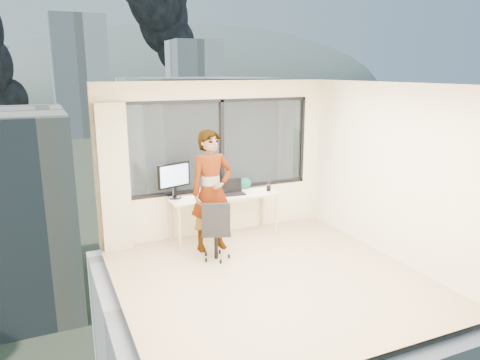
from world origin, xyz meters
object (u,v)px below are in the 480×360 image
desk (224,216)px  monitor (174,180)px  handbag (244,183)px  chair (216,229)px  game_console (206,192)px  person (212,191)px  laptop (234,188)px

desk → monitor: monitor is taller
monitor → handbag: size_ratio=2.24×
chair → desk: bearing=79.5°
desk → game_console: 0.52m
desk → monitor: (-0.80, 0.15, 0.67)m
chair → person: (0.09, 0.40, 0.48)m
desk → person: size_ratio=0.95×
chair → laptop: size_ratio=2.56×
monitor → chair: bearing=-86.5°
desk → chair: size_ratio=1.91×
chair → person: size_ratio=0.50×
chair → game_console: bearing=98.4°
laptop → game_console: bearing=159.1°
monitor → game_console: monitor is taller
person → desk: bearing=42.5°
chair → handbag: handbag is taller
desk → game_console: size_ratio=5.32×
monitor → handbag: 1.28m
person → handbag: 1.01m
chair → laptop: 1.04m
chair → handbag: (0.91, 0.99, 0.38)m
chair → monitor: (-0.36, 0.92, 0.57)m
desk → handbag: bearing=24.7°
game_console → handbag: size_ratio=1.29×
handbag → monitor: bearing=169.6°
desk → game_console: game_console is taller
desk → chair: 0.90m
game_console → laptop: laptop is taller
desk → laptop: laptop is taller
game_console → chair: bearing=-93.4°
monitor → laptop: (0.97, -0.18, -0.18)m
laptop → monitor: bearing=173.9°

